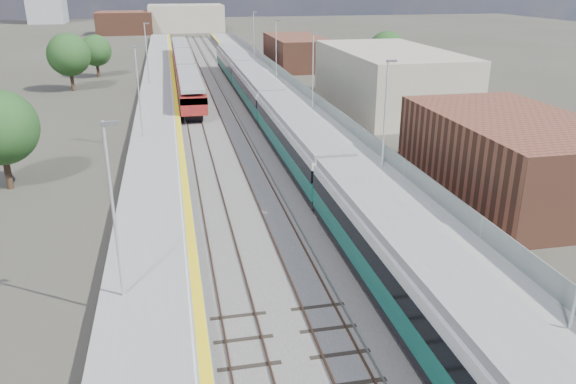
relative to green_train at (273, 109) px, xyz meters
name	(u,v)px	position (x,y,z in m)	size (l,w,h in m)	color
ground	(239,105)	(-1.50, 13.39, -2.32)	(320.00, 320.00, 0.00)	#47443A
ballast_bed	(218,101)	(-3.75, 15.89, -2.29)	(10.50, 155.00, 0.06)	#565451
tracks	(221,97)	(-3.15, 17.56, -2.22)	(8.96, 160.00, 0.17)	#4C3323
platform_right	(280,94)	(3.78, 15.88, -1.79)	(4.70, 155.00, 8.52)	slate
platform_left	(159,99)	(-10.55, 15.88, -1.81)	(4.30, 155.00, 8.52)	slate
green_train	(273,109)	(0.00, 0.00, 0.00)	(3.00, 83.40, 3.30)	black
red_train	(184,66)	(-7.00, 31.56, -0.32)	(2.68, 54.49, 3.39)	black
tree_a	(0,128)	(-20.38, -10.82, 1.96)	(5.02, 5.02, 6.81)	#382619
tree_b	(69,55)	(-21.40, 26.33, 2.23)	(5.34, 5.34, 7.24)	#382619
tree_c	(96,51)	(-19.33, 36.86, 1.50)	(4.49, 4.49, 6.08)	#382619
tree_d	(387,51)	(19.97, 23.33, 2.08)	(5.16, 5.16, 7.00)	#382619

